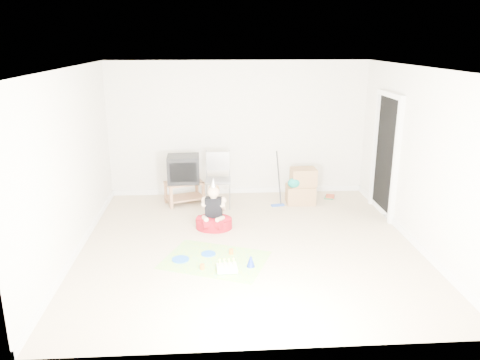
{
  "coord_description": "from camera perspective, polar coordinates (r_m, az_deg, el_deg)",
  "views": [
    {
      "loc": [
        -0.55,
        -6.45,
        2.97
      ],
      "look_at": [
        -0.1,
        0.4,
        0.9
      ],
      "focal_mm": 35.0,
      "sensor_mm": 36.0,
      "label": 1
    }
  ],
  "objects": [
    {
      "name": "orange_cup_near",
      "position": [
        6.8,
        -1.08,
        -8.72
      ],
      "size": [
        0.08,
        0.08,
        0.07
      ],
      "primitive_type": "cylinder",
      "rotation": [
        0.0,
        0.0,
        -0.41
      ],
      "color": "orange",
      "rests_on": "party_mat"
    },
    {
      "name": "blue_plate_near",
      "position": [
        6.82,
        -3.87,
        -8.96
      ],
      "size": [
        0.3,
        0.3,
        0.01
      ],
      "primitive_type": "cylinder",
      "rotation": [
        0.0,
        0.0,
        -0.69
      ],
      "color": "blue",
      "rests_on": "party_mat"
    },
    {
      "name": "blue_party_hat",
      "position": [
        6.44,
        1.32,
        -9.8
      ],
      "size": [
        0.15,
        0.15,
        0.17
      ],
      "primitive_type": "cone",
      "rotation": [
        0.0,
        0.0,
        -0.31
      ],
      "color": "#1C37C4",
      "rests_on": "party_mat"
    },
    {
      "name": "cardboard_boxes",
      "position": [
        8.84,
        7.47,
        -0.81
      ],
      "size": [
        0.55,
        0.42,
        0.67
      ],
      "color": "#A1784E",
      "rests_on": "ground"
    },
    {
      "name": "birthday_cake",
      "position": [
        6.34,
        -1.59,
        -10.78
      ],
      "size": [
        0.28,
        0.23,
        0.14
      ],
      "color": "white",
      "rests_on": "party_mat"
    },
    {
      "name": "tv_stand",
      "position": [
        8.81,
        -6.8,
        -1.29
      ],
      "size": [
        0.79,
        0.64,
        0.43
      ],
      "color": "#9C6946",
      "rests_on": "ground"
    },
    {
      "name": "ground",
      "position": [
        7.13,
        1.02,
        -7.87
      ],
      "size": [
        5.0,
        5.0,
        0.0
      ],
      "primitive_type": "plane",
      "color": "beige",
      "rests_on": "ground"
    },
    {
      "name": "floor_mop",
      "position": [
        8.65,
        4.66,
        -1.52
      ],
      "size": [
        0.26,
        0.33,
        0.98
      ],
      "color": "#244BB6",
      "rests_on": "ground"
    },
    {
      "name": "book_pile",
      "position": [
        9.3,
        10.93,
        -2.01
      ],
      "size": [
        0.25,
        0.27,
        0.05
      ],
      "color": "#256F41",
      "rests_on": "ground"
    },
    {
      "name": "folding_chair",
      "position": [
        8.55,
        -2.69,
        -0.05
      ],
      "size": [
        0.48,
        0.46,
        1.02
      ],
      "color": "gray",
      "rests_on": "ground"
    },
    {
      "name": "doorway_recess",
      "position": [
        8.46,
        17.37,
        2.7
      ],
      "size": [
        0.02,
        0.9,
        2.05
      ],
      "primitive_type": "cube",
      "color": "black",
      "rests_on": "ground"
    },
    {
      "name": "party_mat",
      "position": [
        6.66,
        -3.06,
        -9.7
      ],
      "size": [
        1.66,
        1.45,
        0.01
      ],
      "primitive_type": "cube",
      "rotation": [
        0.0,
        0.0,
        -0.38
      ],
      "color": "#E22F7E",
      "rests_on": "ground"
    },
    {
      "name": "seated_woman",
      "position": [
        7.66,
        -3.2,
        -4.55
      ],
      "size": [
        0.67,
        0.67,
        0.86
      ],
      "color": "maroon",
      "rests_on": "ground"
    },
    {
      "name": "blue_plate_far",
      "position": [
        6.7,
        -7.27,
        -9.57
      ],
      "size": [
        0.33,
        0.33,
        0.01
      ],
      "primitive_type": "cylinder",
      "rotation": [
        0.0,
        0.0,
        -0.47
      ],
      "color": "blue",
      "rests_on": "party_mat"
    },
    {
      "name": "crt_tv",
      "position": [
        8.69,
        -6.9,
        1.35
      ],
      "size": [
        0.59,
        0.49,
        0.5
      ],
      "primitive_type": "cube",
      "rotation": [
        0.0,
        0.0,
        0.02
      ],
      "color": "black",
      "rests_on": "tv_stand"
    },
    {
      "name": "orange_cup_far",
      "position": [
        6.41,
        -4.64,
        -10.49
      ],
      "size": [
        0.09,
        0.09,
        0.07
      ],
      "primitive_type": "cylinder",
      "rotation": [
        0.0,
        0.0,
        -0.73
      ],
      "color": "orange",
      "rests_on": "party_mat"
    }
  ]
}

